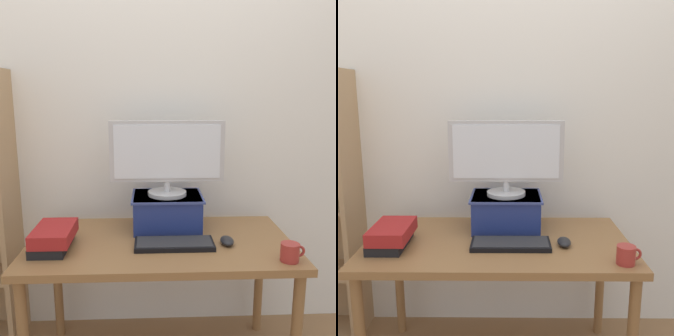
{
  "view_description": "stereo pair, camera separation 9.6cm",
  "coord_description": "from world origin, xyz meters",
  "views": [
    {
      "loc": [
        -0.04,
        -1.74,
        1.43
      ],
      "look_at": [
        0.04,
        0.07,
        1.06
      ],
      "focal_mm": 40.0,
      "sensor_mm": 36.0,
      "label": 1
    },
    {
      "loc": [
        0.06,
        -1.74,
        1.43
      ],
      "look_at": [
        0.04,
        0.07,
        1.06
      ],
      "focal_mm": 40.0,
      "sensor_mm": 36.0,
      "label": 2
    }
  ],
  "objects": [
    {
      "name": "computer_monitor",
      "position": [
        0.04,
        0.17,
        1.1
      ],
      "size": [
        0.59,
        0.2,
        0.39
      ],
      "color": "#B7B7BA",
      "rests_on": "riser_box"
    },
    {
      "name": "book_stack",
      "position": [
        -0.5,
        -0.07,
        0.76
      ],
      "size": [
        0.18,
        0.27,
        0.11
      ],
      "color": "black",
      "rests_on": "desk"
    },
    {
      "name": "desk",
      "position": [
        0.0,
        0.0,
        0.63
      ],
      "size": [
        1.29,
        0.68,
        0.71
      ],
      "color": "olive",
      "rests_on": "ground_plane"
    },
    {
      "name": "computer_mouse",
      "position": [
        0.32,
        -0.06,
        0.73
      ],
      "size": [
        0.06,
        0.1,
        0.04
      ],
      "color": "black",
      "rests_on": "desk"
    },
    {
      "name": "keyboard",
      "position": [
        0.06,
        -0.07,
        0.72
      ],
      "size": [
        0.38,
        0.16,
        0.02
      ],
      "color": "black",
      "rests_on": "desk"
    },
    {
      "name": "coffee_mug",
      "position": [
        0.56,
        -0.25,
        0.75
      ],
      "size": [
        0.11,
        0.08,
        0.08
      ],
      "color": "#9E2D28",
      "rests_on": "desk"
    },
    {
      "name": "riser_box",
      "position": [
        0.04,
        0.17,
        0.81
      ],
      "size": [
        0.37,
        0.29,
        0.18
      ],
      "color": "navy",
      "rests_on": "desk"
    },
    {
      "name": "back_wall",
      "position": [
        0.0,
        0.47,
        1.3
      ],
      "size": [
        7.0,
        0.08,
        2.6
      ],
      "color": "silver",
      "rests_on": "ground_plane"
    }
  ]
}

